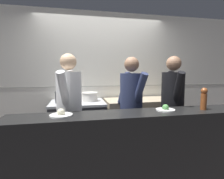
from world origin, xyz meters
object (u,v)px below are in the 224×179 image
stock_pot (63,97)px  chef_line (172,104)px  plated_dish_appetiser (165,109)px  pepper_mill (204,98)px  chef_sous (131,106)px  chefs_knife (130,101)px  mixing_bowl_steel (127,97)px  plated_dish_main (61,114)px  oven_range (78,127)px  sauce_pot (90,96)px  chef_head_cook (69,108)px

stock_pot → chef_line: (1.68, -0.64, -0.08)m
stock_pot → plated_dish_appetiser: bearing=-39.6°
pepper_mill → chef_sous: bearing=145.0°
chef_line → chefs_knife: bearing=145.0°
pepper_mill → chef_line: bearing=105.9°
chef_sous → chef_line: 0.65m
mixing_bowl_steel → chef_sous: bearing=-100.0°
plated_dish_main → chef_sous: 1.11m
stock_pot → chef_sous: chef_sous is taller
pepper_mill → oven_range: bearing=143.5°
oven_range → sauce_pot: size_ratio=3.18×
plated_dish_main → chef_line: 1.69m
sauce_pot → chef_line: bearing=-30.5°
pepper_mill → chef_line: chef_line is taller
mixing_bowl_steel → plated_dish_main: 1.55m
sauce_pot → chef_line: chef_line is taller
stock_pot → sauce_pot: (0.46, 0.08, -0.02)m
oven_range → chef_head_cook: size_ratio=0.56×
sauce_pot → plated_dish_appetiser: 1.45m
oven_range → mixing_bowl_steel: 1.03m
sauce_pot → chef_head_cook: bearing=-116.1°
oven_range → pepper_mill: pepper_mill is taller
oven_range → pepper_mill: size_ratio=3.31×
chef_sous → oven_range: bearing=126.0°
chef_line → mixing_bowl_steel: bearing=141.4°
stock_pot → plated_dish_main: 1.10m
plated_dish_main → plated_dish_appetiser: plated_dish_main is taller
plated_dish_appetiser → chef_head_cook: (-1.19, 0.48, -0.04)m
chef_sous → stock_pot: bearing=134.3°
plated_dish_main → pepper_mill: size_ratio=0.87×
stock_pot → chefs_knife: (1.17, -0.11, -0.09)m
mixing_bowl_steel → chefs_knife: (0.04, -0.11, -0.04)m
chefs_knife → oven_range: bearing=171.8°
sauce_pot → mixing_bowl_steel: sauce_pot is taller
pepper_mill → chef_line: size_ratio=0.17×
stock_pot → plated_dish_main: (0.06, -1.10, -0.04)m
chefs_knife → chef_head_cook: (-1.05, -0.51, 0.01)m
chef_sous → pepper_mill: bearing=-51.1°
oven_range → chef_head_cook: (-0.12, -0.64, 0.48)m
plated_dish_appetiser → chef_sous: bearing=119.7°
oven_range → chefs_knife: (0.93, -0.13, 0.47)m
oven_range → mixing_bowl_steel: bearing=-1.3°
stock_pot → plated_dish_main: bearing=-87.1°
plated_dish_appetiser → chef_line: size_ratio=0.14×
mixing_bowl_steel → pepper_mill: pepper_mill is taller
sauce_pot → pepper_mill: (1.36, -1.22, 0.11)m
plated_dish_main → chef_line: (1.63, 0.46, -0.04)m
plated_dish_main → chef_head_cook: 0.50m
stock_pot → mixing_bowl_steel: bearing=0.4°
plated_dish_main → chef_line: bearing=15.9°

